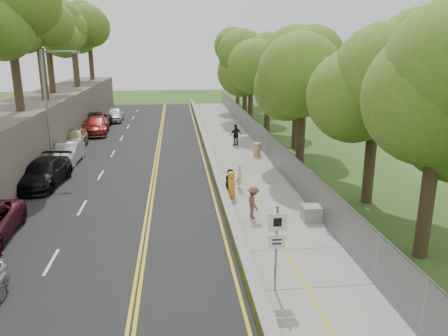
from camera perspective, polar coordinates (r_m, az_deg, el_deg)
name	(u,v)px	position (r m, az deg, el deg)	size (l,w,h in m)	color
ground	(233,254)	(18.20, 1.23, -11.10)	(140.00, 140.00, 0.00)	#33511E
road	(133,163)	(32.32, -11.85, 0.66)	(11.20, 66.00, 0.04)	black
sidewalk	(241,160)	(32.51, 2.23, 1.08)	(4.20, 66.00, 0.05)	gray
jersey_barrier	(210,157)	(32.18, -1.82, 1.44)	(0.42, 66.00, 0.60)	#B9CF23
rock_embankment	(12,139)	(33.68, -25.90, 3.47)	(5.00, 66.00, 4.00)	#595147
chainlink_fence	(269,146)	(32.65, 5.90, 2.83)	(0.04, 66.00, 2.00)	slate
trees_embankment	(3,9)	(33.02, -26.87, 18.06)	(6.40, 66.00, 13.00)	#5A8226
trees_fenceside	(304,63)	(32.46, 10.38, 13.29)	(7.00, 66.00, 14.00)	#5D8A28
streetlight	(50,102)	(31.43, -21.80, 8.05)	(2.52, 0.22, 8.00)	gray
signpost	(277,240)	(14.85, 6.90, -9.27)	(0.62, 0.09, 3.10)	gray
construction_barrel	(257,149)	(33.62, 4.31, 2.46)	(0.61, 0.61, 1.00)	#C54F00
concrete_block	(313,213)	(21.62, 11.61, -5.77)	(1.10, 0.82, 0.73)	gray
car_3	(44,173)	(28.47, -22.48, -0.58)	(2.19, 5.39, 1.56)	black
car_4	(74,138)	(38.29, -18.96, 3.71)	(1.88, 4.66, 1.59)	tan
car_5	(68,153)	(33.31, -19.74, 1.84)	(1.55, 4.44, 1.46)	silver
car_6	(96,121)	(46.47, -16.41, 5.93)	(2.72, 5.91, 1.64)	black
car_7	(96,125)	(43.80, -16.37, 5.36)	(2.27, 5.58, 1.62)	maroon
car_8	(115,115)	(50.80, -14.08, 6.78)	(1.76, 4.36, 1.49)	silver
painter_0	(231,185)	(24.12, 0.94, -2.17)	(0.74, 0.48, 1.52)	gold
painter_1	(240,176)	(25.66, 2.06, -1.03)	(0.57, 0.38, 1.57)	white
painter_2	(230,182)	(24.42, 0.84, -1.90)	(0.76, 0.59, 1.56)	black
painter_3	(253,202)	(21.34, 3.85, -4.50)	(1.04, 0.60, 1.61)	brown
person_far	(236,135)	(36.81, 1.57, 4.32)	(1.08, 0.45, 1.84)	black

